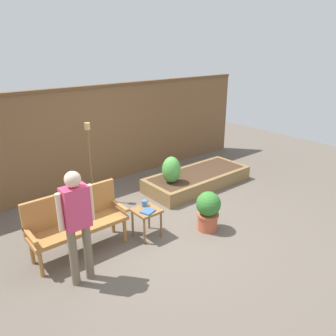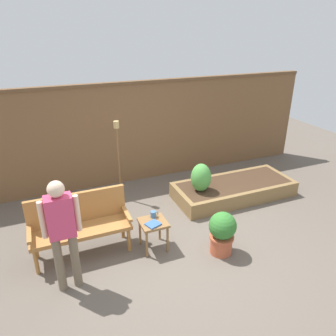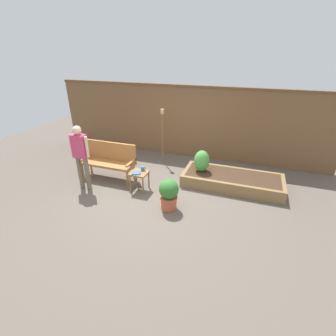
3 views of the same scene
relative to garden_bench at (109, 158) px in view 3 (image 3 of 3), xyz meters
name	(u,v)px [view 3 (image 3 of 3)]	position (x,y,z in m)	size (l,w,h in m)	color
ground_plane	(154,196)	(1.44, -0.50, -0.54)	(14.00, 14.00, 0.00)	#60564C
fence_back	(185,122)	(1.44, 2.10, 0.55)	(8.40, 0.14, 2.16)	brown
garden_bench	(109,158)	(0.00, 0.00, 0.00)	(1.44, 0.48, 0.94)	#A87038
side_table	(139,175)	(1.03, -0.36, -0.15)	(0.40, 0.40, 0.48)	olive
cup_on_table	(143,168)	(1.07, -0.25, -0.01)	(0.13, 0.09, 0.10)	teal
book_on_table	(136,173)	(1.00, -0.44, -0.05)	(0.20, 0.17, 0.02)	#38609E
potted_boxwood	(169,193)	(1.94, -0.85, -0.17)	(0.41, 0.41, 0.69)	#B75638
raised_planter_bed	(232,180)	(3.09, 0.58, -0.39)	(2.40, 1.00, 0.30)	olive
shrub_near_bench	(202,161)	(2.31, 0.55, 0.03)	(0.38, 0.38, 0.54)	brown
tiki_torch	(162,126)	(0.97, 1.37, 0.55)	(0.10, 0.10, 1.59)	brown
person_by_bench	(80,152)	(-0.27, -0.70, 0.39)	(0.47, 0.20, 1.56)	#70604C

